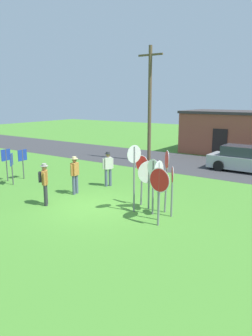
{
  "coord_description": "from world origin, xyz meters",
  "views": [
    {
      "loc": [
        8.16,
        -9.34,
        4.31
      ],
      "look_at": [
        0.28,
        1.97,
        1.3
      ],
      "focal_mm": 34.38,
      "sensor_mm": 36.0,
      "label": 1
    }
  ],
  "objects_px": {
    "stop_sign_leaning_right": "(149,177)",
    "info_panel_leftmost": "(12,163)",
    "utility_pole": "(150,102)",
    "stop_sign_leaning_left": "(134,168)",
    "stop_sign_rear_right": "(172,184)",
    "info_panel_middle": "(6,159)",
    "stop_sign_tallest": "(159,180)",
    "info_panel_rightmost": "(23,159)",
    "person_in_teal": "(108,167)",
    "stop_sign_center_cluster": "(153,177)",
    "stop_sign_far_back": "(167,171)",
    "person_in_blue": "(75,173)",
    "stop_sign_rear_left": "(142,172)",
    "parked_car_on_street": "(245,160)",
    "person_on_left": "(44,181)",
    "stop_sign_nearest": "(159,187)"
  },
  "relations": [
    {
      "from": "stop_sign_far_back",
      "to": "person_in_teal",
      "type": "distance_m",
      "value": 4.52
    },
    {
      "from": "utility_pole",
      "to": "info_panel_rightmost",
      "type": "bearing_deg",
      "value": -110.09
    },
    {
      "from": "stop_sign_leaning_left",
      "to": "person_in_teal",
      "type": "distance_m",
      "value": 3.95
    },
    {
      "from": "stop_sign_center_cluster",
      "to": "info_panel_leftmost",
      "type": "height_order",
      "value": "stop_sign_center_cluster"
    },
    {
      "from": "stop_sign_center_cluster",
      "to": "info_panel_rightmost",
      "type": "xyz_separation_m",
      "value": [
        -8.55,
        0.75,
        -0.34
      ]
    },
    {
      "from": "utility_pole",
      "to": "stop_sign_center_cluster",
      "type": "height_order",
      "value": "utility_pole"
    },
    {
      "from": "info_panel_middle",
      "to": "info_panel_rightmost",
      "type": "height_order",
      "value": "info_panel_middle"
    },
    {
      "from": "stop_sign_leaning_left",
      "to": "stop_sign_far_back",
      "type": "height_order",
      "value": "stop_sign_leaning_left"
    },
    {
      "from": "stop_sign_far_back",
      "to": "info_panel_rightmost",
      "type": "xyz_separation_m",
      "value": [
        -8.83,
        0.26,
        -0.54
      ]
    },
    {
      "from": "stop_sign_leaning_right",
      "to": "info_panel_middle",
      "type": "relative_size",
      "value": 1.14
    },
    {
      "from": "stop_sign_rear_left",
      "to": "info_panel_middle",
      "type": "height_order",
      "value": "stop_sign_rear_left"
    },
    {
      "from": "stop_sign_far_back",
      "to": "stop_sign_rear_right",
      "type": "bearing_deg",
      "value": -36.32
    },
    {
      "from": "stop_sign_tallest",
      "to": "info_panel_rightmost",
      "type": "relative_size",
      "value": 1.36
    },
    {
      "from": "utility_pole",
      "to": "stop_sign_tallest",
      "type": "relative_size",
      "value": 3.52
    },
    {
      "from": "stop_sign_tallest",
      "to": "info_panel_leftmost",
      "type": "relative_size",
      "value": 1.36
    },
    {
      "from": "stop_sign_center_cluster",
      "to": "info_panel_middle",
      "type": "xyz_separation_m",
      "value": [
        -8.82,
        -0.07,
        -0.27
      ]
    },
    {
      "from": "stop_sign_leaning_right",
      "to": "info_panel_leftmost",
      "type": "xyz_separation_m",
      "value": [
        -7.52,
        -0.79,
        -0.22
      ]
    },
    {
      "from": "stop_sign_tallest",
      "to": "info_panel_middle",
      "type": "distance_m",
      "value": 9.26
    },
    {
      "from": "stop_sign_rear_right",
      "to": "person_on_left",
      "type": "distance_m",
      "value": 5.17
    },
    {
      "from": "stop_sign_tallest",
      "to": "stop_sign_far_back",
      "type": "relative_size",
      "value": 0.9
    },
    {
      "from": "person_in_teal",
      "to": "person_in_blue",
      "type": "distance_m",
      "value": 1.96
    },
    {
      "from": "stop_sign_leaning_right",
      "to": "stop_sign_rear_left",
      "type": "bearing_deg",
      "value": 150.77
    },
    {
      "from": "person_on_left",
      "to": "info_panel_rightmost",
      "type": "relative_size",
      "value": 1.09
    },
    {
      "from": "utility_pole",
      "to": "stop_sign_rear_left",
      "type": "xyz_separation_m",
      "value": [
        4.6,
        -8.27,
        -2.61
      ]
    },
    {
      "from": "info_panel_leftmost",
      "to": "person_in_blue",
      "type": "bearing_deg",
      "value": 10.01
    },
    {
      "from": "stop_sign_tallest",
      "to": "stop_sign_rear_right",
      "type": "bearing_deg",
      "value": 66.55
    },
    {
      "from": "stop_sign_leaning_right",
      "to": "stop_sign_tallest",
      "type": "bearing_deg",
      "value": -42.46
    },
    {
      "from": "info_panel_rightmost",
      "to": "stop_sign_far_back",
      "type": "bearing_deg",
      "value": -1.69
    },
    {
      "from": "stop_sign_leaning_left",
      "to": "person_on_left",
      "type": "distance_m",
      "value": 3.77
    },
    {
      "from": "person_on_left",
      "to": "stop_sign_far_back",
      "type": "bearing_deg",
      "value": 24.83
    },
    {
      "from": "utility_pole",
      "to": "stop_sign_rear_right",
      "type": "distance_m",
      "value": 11.1
    },
    {
      "from": "person_on_left",
      "to": "info_panel_middle",
      "type": "xyz_separation_m",
      "value": [
        -4.65,
        1.5,
        0.17
      ]
    },
    {
      "from": "utility_pole",
      "to": "info_panel_rightmost",
      "type": "xyz_separation_m",
      "value": [
        -3.01,
        -8.23,
        -2.91
      ]
    },
    {
      "from": "person_in_blue",
      "to": "info_panel_leftmost",
      "type": "bearing_deg",
      "value": -169.99
    },
    {
      "from": "stop_sign_leaning_right",
      "to": "info_panel_middle",
      "type": "distance_m",
      "value": 8.4
    },
    {
      "from": "info_panel_rightmost",
      "to": "person_in_teal",
      "type": "bearing_deg",
      "value": 17.08
    },
    {
      "from": "person_in_teal",
      "to": "info_panel_rightmost",
      "type": "height_order",
      "value": "person_in_teal"
    },
    {
      "from": "stop_sign_tallest",
      "to": "person_in_blue",
      "type": "bearing_deg",
      "value": 172.08
    },
    {
      "from": "parked_car_on_street",
      "to": "person_in_blue",
      "type": "distance_m",
      "value": 10.58
    },
    {
      "from": "person_on_left",
      "to": "stop_sign_nearest",
      "type": "bearing_deg",
      "value": 8.94
    },
    {
      "from": "parked_car_on_street",
      "to": "stop_sign_leaning_left",
      "type": "xyz_separation_m",
      "value": [
        -1.56,
        -9.72,
        1.06
      ]
    },
    {
      "from": "stop_sign_rear_left",
      "to": "stop_sign_center_cluster",
      "type": "distance_m",
      "value": 1.17
    },
    {
      "from": "stop_sign_far_back",
      "to": "person_in_blue",
      "type": "relative_size",
      "value": 1.39
    },
    {
      "from": "parked_car_on_street",
      "to": "stop_sign_center_cluster",
      "type": "bearing_deg",
      "value": -94.83
    },
    {
      "from": "utility_pole",
      "to": "stop_sign_leaning_left",
      "type": "distance_m",
      "value": 10.55
    },
    {
      "from": "parked_car_on_street",
      "to": "info_panel_middle",
      "type": "height_order",
      "value": "info_panel_middle"
    },
    {
      "from": "utility_pole",
      "to": "stop_sign_nearest",
      "type": "bearing_deg",
      "value": -57.48
    },
    {
      "from": "stop_sign_center_cluster",
      "to": "info_panel_leftmost",
      "type": "relative_size",
      "value": 1.33
    },
    {
      "from": "stop_sign_leaning_right",
      "to": "person_in_teal",
      "type": "xyz_separation_m",
      "value": [
        -3.4,
        1.77,
        -0.34
      ]
    },
    {
      "from": "stop_sign_center_cluster",
      "to": "stop_sign_rear_right",
      "type": "relative_size",
      "value": 1.12
    }
  ]
}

